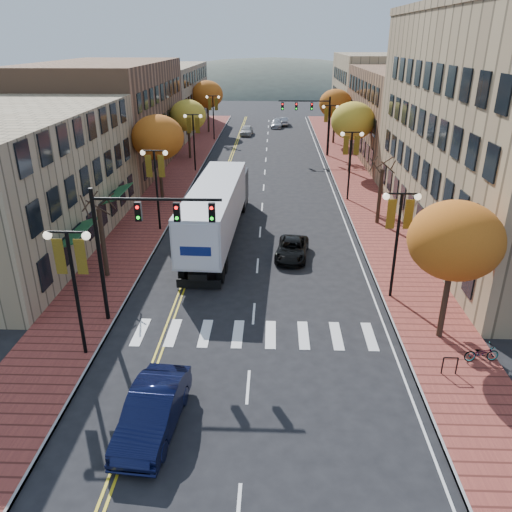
# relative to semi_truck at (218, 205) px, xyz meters

# --- Properties ---
(ground) EXTENTS (200.00, 200.00, 0.00)m
(ground) POSITION_rel_semi_truck_xyz_m (2.93, -14.60, -2.51)
(ground) COLOR black
(ground) RESTS_ON ground
(sidewalk_left) EXTENTS (4.00, 85.00, 0.15)m
(sidewalk_left) POSITION_rel_semi_truck_xyz_m (-6.07, 17.90, -2.44)
(sidewalk_left) COLOR brown
(sidewalk_left) RESTS_ON ground
(sidewalk_right) EXTENTS (4.00, 85.00, 0.15)m
(sidewalk_right) POSITION_rel_semi_truck_xyz_m (11.93, 17.90, -2.44)
(sidewalk_right) COLOR brown
(sidewalk_right) RESTS_ON ground
(building_left_near) EXTENTS (12.00, 22.00, 9.00)m
(building_left_near) POSITION_rel_semi_truck_xyz_m (-14.07, -1.60, 1.99)
(building_left_near) COLOR #9E8966
(building_left_near) RESTS_ON ground
(building_left_mid) EXTENTS (12.00, 24.00, 11.00)m
(building_left_mid) POSITION_rel_semi_truck_xyz_m (-14.07, 21.40, 2.99)
(building_left_mid) COLOR brown
(building_left_mid) RESTS_ON ground
(building_left_far) EXTENTS (12.00, 26.00, 9.50)m
(building_left_far) POSITION_rel_semi_truck_xyz_m (-14.07, 46.40, 2.24)
(building_left_far) COLOR #9E8966
(building_left_far) RESTS_ON ground
(building_right_mid) EXTENTS (15.00, 24.00, 10.00)m
(building_right_mid) POSITION_rel_semi_truck_xyz_m (21.43, 27.40, 2.49)
(building_right_mid) COLOR brown
(building_right_mid) RESTS_ON ground
(building_right_far) EXTENTS (15.00, 20.00, 11.00)m
(building_right_far) POSITION_rel_semi_truck_xyz_m (21.43, 49.40, 2.99)
(building_right_far) COLOR #9E8966
(building_right_far) RESTS_ON ground
(tree_left_a) EXTENTS (0.28, 0.28, 4.20)m
(tree_left_a) POSITION_rel_semi_truck_xyz_m (-6.07, -6.60, -0.26)
(tree_left_a) COLOR #382619
(tree_left_a) RESTS_ON sidewalk_left
(tree_left_b) EXTENTS (4.48, 4.48, 7.21)m
(tree_left_b) POSITION_rel_semi_truck_xyz_m (-6.07, 9.40, 2.93)
(tree_left_b) COLOR #382619
(tree_left_b) RESTS_ON sidewalk_left
(tree_left_c) EXTENTS (4.16, 4.16, 6.69)m
(tree_left_c) POSITION_rel_semi_truck_xyz_m (-6.07, 25.40, 2.54)
(tree_left_c) COLOR #382619
(tree_left_c) RESTS_ON sidewalk_left
(tree_left_d) EXTENTS (4.61, 4.61, 7.42)m
(tree_left_d) POSITION_rel_semi_truck_xyz_m (-6.07, 43.40, 3.09)
(tree_left_d) COLOR #382619
(tree_left_d) RESTS_ON sidewalk_left
(tree_right_a) EXTENTS (4.16, 4.16, 6.69)m
(tree_right_a) POSITION_rel_semi_truck_xyz_m (11.93, -12.60, 2.54)
(tree_right_a) COLOR #382619
(tree_right_a) RESTS_ON sidewalk_right
(tree_right_b) EXTENTS (0.28, 0.28, 4.20)m
(tree_right_b) POSITION_rel_semi_truck_xyz_m (11.93, 3.40, -0.26)
(tree_right_b) COLOR #382619
(tree_right_b) RESTS_ON sidewalk_right
(tree_right_c) EXTENTS (4.48, 4.48, 7.21)m
(tree_right_c) POSITION_rel_semi_truck_xyz_m (11.93, 19.40, 2.93)
(tree_right_c) COLOR #382619
(tree_right_c) RESTS_ON sidewalk_right
(tree_right_d) EXTENTS (4.35, 4.35, 7.00)m
(tree_right_d) POSITION_rel_semi_truck_xyz_m (11.93, 35.40, 2.78)
(tree_right_d) COLOR #382619
(tree_right_d) RESTS_ON sidewalk_right
(lamp_left_a) EXTENTS (1.96, 0.36, 6.05)m
(lamp_left_a) POSITION_rel_semi_truck_xyz_m (-4.57, -14.60, 1.78)
(lamp_left_a) COLOR black
(lamp_left_a) RESTS_ON ground
(lamp_left_b) EXTENTS (1.96, 0.36, 6.05)m
(lamp_left_b) POSITION_rel_semi_truck_xyz_m (-4.57, 1.40, 1.78)
(lamp_left_b) COLOR black
(lamp_left_b) RESTS_ON ground
(lamp_left_c) EXTENTS (1.96, 0.36, 6.05)m
(lamp_left_c) POSITION_rel_semi_truck_xyz_m (-4.57, 19.40, 1.78)
(lamp_left_c) COLOR black
(lamp_left_c) RESTS_ON ground
(lamp_left_d) EXTENTS (1.96, 0.36, 6.05)m
(lamp_left_d) POSITION_rel_semi_truck_xyz_m (-4.57, 37.40, 1.78)
(lamp_left_d) COLOR black
(lamp_left_d) RESTS_ON ground
(lamp_right_a) EXTENTS (1.96, 0.36, 6.05)m
(lamp_right_a) POSITION_rel_semi_truck_xyz_m (10.43, -8.60, 1.78)
(lamp_right_a) COLOR black
(lamp_right_a) RESTS_ON ground
(lamp_right_b) EXTENTS (1.96, 0.36, 6.05)m
(lamp_right_b) POSITION_rel_semi_truck_xyz_m (10.43, 9.40, 1.78)
(lamp_right_b) COLOR black
(lamp_right_b) RESTS_ON ground
(lamp_right_c) EXTENTS (1.96, 0.36, 6.05)m
(lamp_right_c) POSITION_rel_semi_truck_xyz_m (10.43, 27.40, 1.78)
(lamp_right_c) COLOR black
(lamp_right_c) RESTS_ON ground
(traffic_mast_near) EXTENTS (6.10, 0.35, 7.00)m
(traffic_mast_near) POSITION_rel_semi_truck_xyz_m (-2.55, -11.60, 2.41)
(traffic_mast_near) COLOR black
(traffic_mast_near) RESTS_ON ground
(traffic_mast_far) EXTENTS (6.10, 0.34, 7.00)m
(traffic_mast_far) POSITION_rel_semi_truck_xyz_m (8.41, 27.40, 2.41)
(traffic_mast_far) COLOR black
(traffic_mast_far) RESTS_ON ground
(semi_truck) EXTENTS (3.43, 17.29, 4.30)m
(semi_truck) POSITION_rel_semi_truck_xyz_m (0.00, 0.00, 0.00)
(semi_truck) COLOR black
(semi_truck) RESTS_ON ground
(navy_sedan) EXTENTS (2.13, 5.04, 1.62)m
(navy_sedan) POSITION_rel_semi_truck_xyz_m (-0.42, -19.13, -1.70)
(navy_sedan) COLOR black
(navy_sedan) RESTS_ON ground
(black_suv) EXTENTS (2.49, 4.50, 1.19)m
(black_suv) POSITION_rel_semi_truck_xyz_m (5.15, -3.21, -1.92)
(black_suv) COLOR black
(black_suv) RESTS_ON ground
(car_far_white) EXTENTS (1.99, 4.22, 1.40)m
(car_far_white) POSITION_rel_semi_truck_xyz_m (-0.21, 41.73, -1.81)
(car_far_white) COLOR silver
(car_far_white) RESTS_ON ground
(car_far_silver) EXTENTS (2.14, 4.46, 1.25)m
(car_far_silver) POSITION_rel_semi_truck_xyz_m (4.29, 48.74, -1.88)
(car_far_silver) COLOR #A9AAB1
(car_far_silver) RESTS_ON ground
(car_far_oncoming) EXTENTS (1.58, 4.10, 1.33)m
(car_far_oncoming) POSITION_rel_semi_truck_xyz_m (5.46, 50.88, -1.85)
(car_far_oncoming) COLOR #9999A0
(car_far_oncoming) RESTS_ON ground
(bicycle) EXTENTS (1.59, 0.69, 0.81)m
(bicycle) POSITION_rel_semi_truck_xyz_m (13.13, -14.62, -1.96)
(bicycle) COLOR gray
(bicycle) RESTS_ON sidewalk_right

